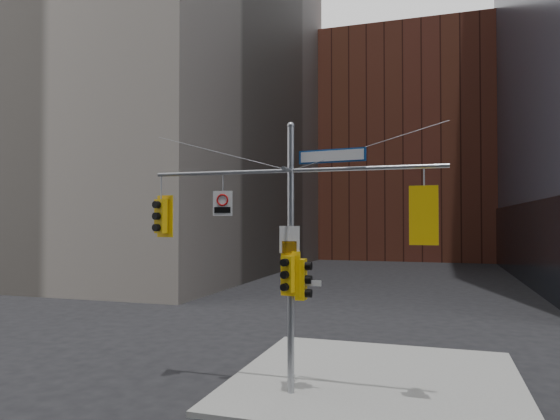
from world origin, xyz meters
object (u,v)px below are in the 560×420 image
Objects in this scene: traffic_light_pole_side at (303,279)px; traffic_light_pole_front at (288,274)px; regulatory_sign_arm at (223,203)px; signal_assembly at (291,230)px; street_sign_blade at (332,156)px; traffic_light_east_arm at (424,215)px; traffic_light_west_arm at (161,216)px.

traffic_light_pole_front reaches higher than traffic_light_pole_side.
traffic_light_pole_front is 1.70× the size of regulatory_sign_arm.
street_sign_blade is at bearing 0.17° from signal_assembly.
traffic_light_pole_front is at bearing -14.63° from regulatory_sign_arm.
traffic_light_east_arm is 1.23× the size of traffic_light_pole_front.
traffic_light_west_arm is 1.98m from regulatory_sign_arm.
traffic_light_east_arm is 3.73m from traffic_light_pole_front.
street_sign_blade is (1.11, 0.00, 1.93)m from signal_assembly.
traffic_light_east_arm is 0.79× the size of street_sign_blade.
signal_assembly is 7.51× the size of traffic_light_pole_side.
traffic_light_pole_side is 1.55× the size of regulatory_sign_arm.
regulatory_sign_arm is at bearing -176.87° from traffic_light_pole_front.
signal_assembly reaches higher than regulatory_sign_arm.
traffic_light_pole_side is at bearing -173.14° from street_sign_blade.
street_sign_blade is (-2.30, 0.00, 1.55)m from traffic_light_east_arm.
signal_assembly is 1.33m from traffic_light_pole_side.
traffic_light_pole_front is (3.90, -0.28, -1.52)m from traffic_light_west_arm.
regulatory_sign_arm is (-1.96, 0.25, 1.89)m from traffic_light_pole_front.
signal_assembly reaches higher than traffic_light_east_arm.
traffic_light_pole_front is (-0.32, -0.27, 0.15)m from traffic_light_pole_side.
traffic_light_pole_side is at bearing 1.21° from signal_assembly.
traffic_light_west_arm is at bearing 179.81° from signal_assembly.
street_sign_blade is at bearing -7.00° from regulatory_sign_arm.
street_sign_blade is at bearing 12.49° from traffic_light_west_arm.
street_sign_blade reaches higher than traffic_light_pole_side.
traffic_light_west_arm is at bearing 90.17° from traffic_light_pole_side.
traffic_light_pole_front is 2.73m from regulatory_sign_arm.
regulatory_sign_arm is (-2.28, -0.03, 2.04)m from traffic_light_pole_side.
traffic_light_east_arm reaches higher than regulatory_sign_arm.
traffic_light_east_arm is at bearing 12.50° from traffic_light_west_arm.
traffic_light_pole_side is at bearing 12.52° from traffic_light_west_arm.
traffic_light_west_arm is (-3.90, 0.01, 0.38)m from signal_assembly.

